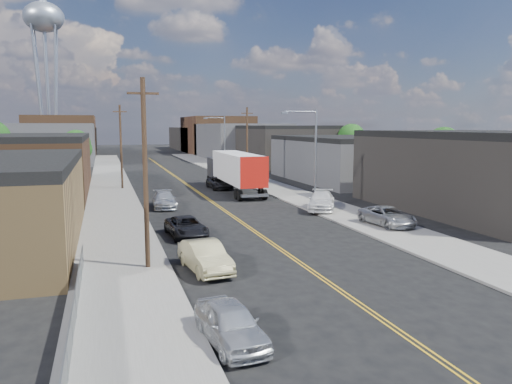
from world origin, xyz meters
TOP-DOWN VIEW (x-y plane):
  - ground at (0.00, 60.00)m, footprint 260.00×260.00m
  - centerline at (0.00, 45.00)m, footprint 0.32×120.00m
  - sidewalk_left at (-9.50, 45.00)m, footprint 5.00×140.00m
  - sidewalk_right at (9.50, 45.00)m, footprint 5.00×140.00m
  - warehouse_brown at (-18.00, 44.00)m, footprint 12.00×26.00m
  - industrial_right_a at (21.99, 20.00)m, footprint 14.00×22.00m
  - industrial_right_b at (22.00, 46.00)m, footprint 14.00×24.00m
  - industrial_right_c at (22.00, 72.00)m, footprint 14.00×22.00m
  - skyline_left_a at (-20.00, 95.00)m, footprint 16.00×30.00m
  - skyline_right_a at (20.00, 95.00)m, footprint 16.00×30.00m
  - skyline_left_b at (-20.00, 120.00)m, footprint 16.00×26.00m
  - skyline_right_b at (20.00, 120.00)m, footprint 16.00×26.00m
  - skyline_left_c at (-20.00, 140.00)m, footprint 16.00×40.00m
  - skyline_right_c at (20.00, 140.00)m, footprint 16.00×40.00m
  - water_tower at (-22.00, 110.00)m, footprint 9.00×9.00m
  - streetlight_near at (7.60, 25.00)m, footprint 3.39×0.25m
  - streetlight_far at (7.60, 60.00)m, footprint 3.39×0.25m
  - utility_pole_left_near at (-8.20, 10.00)m, footprint 1.60×0.26m
  - utility_pole_left_far at (-8.20, 45.00)m, footprint 1.60×0.26m
  - utility_pole_right at (8.20, 48.00)m, footprint 1.60×0.26m
  - chainlink_fence at (-11.50, 3.50)m, footprint 0.05×16.00m
  - tree_left_far at (-13.94, 62.00)m, footprint 4.35×4.20m
  - tree_right_near at (30.06, 36.00)m, footprint 4.60×4.48m
  - tree_right_far at (30.06, 60.00)m, footprint 4.85×4.76m
  - semi_truck at (4.11, 39.61)m, footprint 3.18×17.26m
  - car_left_a at (-6.22, -0.10)m, footprint 2.16×4.43m
  - car_left_b at (-5.37, 8.77)m, footprint 2.25×4.96m
  - car_left_c at (-5.00, 17.20)m, footprint 2.63×5.10m
  - car_left_d at (-5.00, 29.94)m, footprint 2.33×5.17m
  - car_right_lot_a at (9.94, 16.00)m, footprint 2.83×5.27m
  - car_right_lot_b at (8.20, 24.00)m, footprint 4.46×5.89m
  - car_right_lot_c at (8.76, 46.13)m, footprint 2.44×4.78m
  - car_ahead_truck at (3.06, 42.00)m, footprint 2.57×5.34m

SIDE VIEW (x-z plane):
  - ground at x=0.00m, z-range 0.00..0.00m
  - centerline at x=0.00m, z-range 0.00..0.01m
  - sidewalk_left at x=-9.50m, z-range 0.00..0.15m
  - sidewalk_right at x=9.50m, z-range 0.00..0.15m
  - chainlink_fence at x=-11.50m, z-range 0.04..1.27m
  - car_left_c at x=-5.00m, z-range 0.00..1.38m
  - car_left_a at x=-6.22m, z-range 0.00..1.45m
  - car_ahead_truck at x=3.06m, z-range 0.00..1.47m
  - car_left_d at x=-5.00m, z-range 0.00..1.47m
  - car_left_b at x=-5.37m, z-range 0.00..1.58m
  - car_right_lot_a at x=9.94m, z-range 0.15..1.56m
  - car_right_lot_c at x=8.76m, z-range 0.15..1.71m
  - car_right_lot_b at x=8.20m, z-range 0.15..1.74m
  - semi_truck at x=4.11m, z-range 0.32..4.83m
  - industrial_right_b at x=22.00m, z-range 0.00..6.10m
  - warehouse_brown at x=-18.00m, z-range 0.00..6.60m
  - skyline_left_c at x=-20.00m, z-range 0.00..7.00m
  - skyline_right_c at x=20.00m, z-range 0.00..7.00m
  - industrial_right_a at x=21.99m, z-range 0.00..7.10m
  - industrial_right_c at x=22.00m, z-range 0.00..7.60m
  - skyline_left_a at x=-20.00m, z-range 0.00..8.00m
  - skyline_right_a at x=20.00m, z-range 0.00..8.00m
  - tree_left_far at x=-13.94m, z-range 1.08..8.05m
  - tree_right_near at x=30.06m, z-range 1.15..8.59m
  - skyline_left_b at x=-20.00m, z-range 0.00..10.00m
  - skyline_right_b at x=20.00m, z-range 0.00..10.00m
  - utility_pole_left_near at x=-8.20m, z-range 0.14..10.14m
  - utility_pole_left_far at x=-8.20m, z-range 0.14..10.14m
  - utility_pole_right at x=8.20m, z-range 0.14..10.14m
  - tree_right_far at x=30.06m, z-range 1.22..9.13m
  - streetlight_near at x=7.60m, z-range 0.83..9.83m
  - streetlight_far at x=7.60m, z-range 0.83..9.83m
  - water_tower at x=-22.00m, z-range 12.20..49.10m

